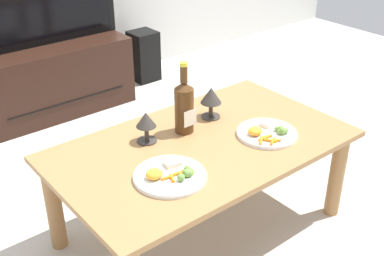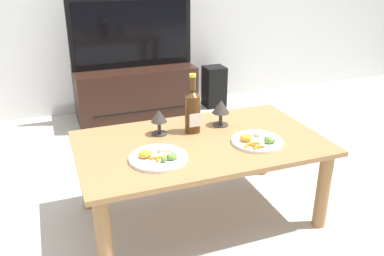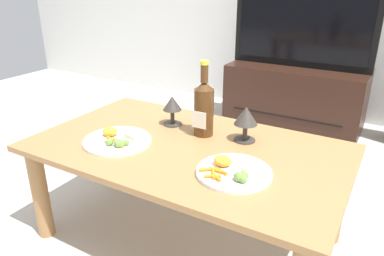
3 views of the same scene
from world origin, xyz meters
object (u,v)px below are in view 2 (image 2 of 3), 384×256
dining_table (200,154)px  floor_speaker (214,86)px  wine_bottle (193,109)px  goblet_right (221,108)px  dinner_plate_right (257,141)px  tv_screen (132,32)px  goblet_left (159,118)px  dinner_plate_left (158,157)px  tv_stand (135,92)px

dining_table → floor_speaker: bearing=64.2°
wine_bottle → goblet_right: size_ratio=2.16×
goblet_right → dinner_plate_right: size_ratio=0.56×
tv_screen → wine_bottle: size_ratio=3.19×
tv_screen → goblet_right: size_ratio=6.89×
dinner_plate_right → goblet_right: bearing=105.1°
dining_table → goblet_left: (-0.17, 0.16, 0.17)m
dinner_plate_left → dinner_plate_right: 0.52m
dining_table → floor_speaker: size_ratio=3.29×
dining_table → wine_bottle: (0.01, 0.13, 0.20)m
tv_screen → dinner_plate_right: 1.76m
tv_screen → dinner_plate_left: 1.77m
goblet_right → dinner_plate_left: (-0.44, -0.28, -0.09)m
dinner_plate_left → dinner_plate_right: (0.52, -0.00, 0.00)m
tv_screen → tv_stand: bearing=90.0°
wine_bottle → dinner_plate_left: wine_bottle is taller
dinner_plate_left → dinner_plate_right: size_ratio=1.05×
goblet_right → dinner_plate_left: goblet_right is taller
floor_speaker → goblet_right: (-0.61, -1.48, 0.37)m
dining_table → tv_stand: tv_stand is taller
dining_table → tv_screen: (0.02, 1.60, 0.37)m
tv_stand → floor_speaker: (0.77, 0.04, -0.04)m
dining_table → tv_screen: bearing=89.3°
tv_stand → tv_screen: tv_screen is taller
wine_bottle → goblet_left: bearing=170.6°
wine_bottle → dinner_plate_left: 0.38m
dinner_plate_left → wine_bottle: bearing=43.5°
wine_bottle → dinner_plate_left: bearing=-136.5°
tv_screen → goblet_right: tv_screen is taller
goblet_left → dinner_plate_left: 0.31m
dinner_plate_left → dinner_plate_right: same height
tv_screen → wine_bottle: bearing=-90.5°
wine_bottle → goblet_left: wine_bottle is taller
floor_speaker → goblet_right: bearing=-113.1°
tv_stand → goblet_right: 1.49m
goblet_left → dinner_plate_right: (0.43, -0.28, -0.08)m
wine_bottle → dinner_plate_left: size_ratio=1.15×
tv_screen → goblet_right: (0.17, -1.44, -0.20)m
tv_stand → goblet_right: (0.17, -1.44, 0.33)m
tv_screen → floor_speaker: tv_screen is taller
goblet_right → wine_bottle: bearing=-170.6°
goblet_left → dinner_plate_right: bearing=-33.1°
tv_screen → floor_speaker: 0.96m
tv_stand → wine_bottle: wine_bottle is taller
dinner_plate_right → floor_speaker: bearing=73.2°
tv_screen → floor_speaker: size_ratio=2.69×
dining_table → dinner_plate_right: bearing=-25.2°
goblet_left → goblet_right: goblet_right is taller
floor_speaker → goblet_left: size_ratio=2.79×
tv_screen → dinner_plate_right: tv_screen is taller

